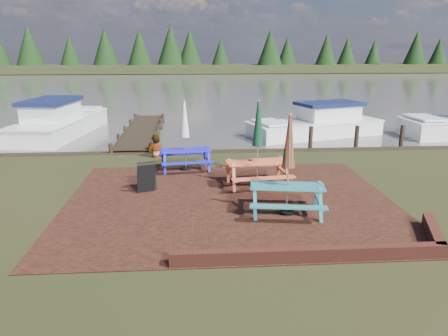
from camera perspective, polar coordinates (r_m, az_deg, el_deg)
ground at (r=11.21m, az=1.21°, el=-6.17°), size 120.00×120.00×0.00m
paving at (r=12.14m, az=0.77°, el=-4.38°), size 9.00×7.50×0.02m
brick_wall at (r=9.44m, az=15.93°, el=-10.17°), size 6.21×1.79×0.30m
water at (r=47.56m, az=-3.00°, el=10.58°), size 120.00×60.00×0.02m
far_treeline at (r=76.38m, az=-3.53°, el=14.93°), size 120.00×10.00×8.10m
picnic_table_teal at (r=11.08m, az=8.31°, el=-1.67°), size 2.08×1.91×2.57m
picnic_table_red at (r=13.24m, az=4.40°, el=1.40°), size 2.08×1.90×2.63m
picnic_table_blue at (r=15.04m, az=-5.07°, el=2.81°), size 1.93×1.77×2.41m
chalkboard at (r=13.01m, az=-10.07°, el=-1.23°), size 0.57×0.67×0.86m
jetty at (r=22.16m, az=-10.62°, el=4.83°), size 1.76×9.08×1.00m
boat_jetty at (r=23.56m, az=-20.73°, el=5.49°), size 3.45×7.52×2.10m
boat_near at (r=22.44m, az=12.11°, el=5.49°), size 7.12×4.29×1.82m
person at (r=16.95m, az=-8.95°, el=4.27°), size 0.65×0.43×1.76m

